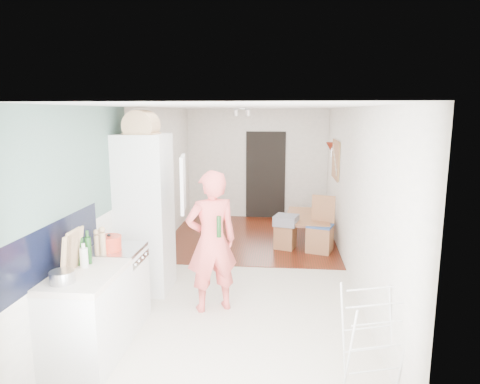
% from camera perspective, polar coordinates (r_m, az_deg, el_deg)
% --- Properties ---
extents(room_shell, '(3.20, 7.00, 2.50)m').
position_cam_1_polar(room_shell, '(6.39, 0.44, -0.03)').
color(room_shell, white).
rests_on(room_shell, ground).
extents(floor, '(3.20, 7.00, 0.01)m').
position_cam_1_polar(floor, '(6.74, 0.42, -10.54)').
color(floor, beige).
rests_on(floor, ground).
extents(wood_floor_overlay, '(3.20, 3.30, 0.01)m').
position_cam_1_polar(wood_floor_overlay, '(8.48, 1.56, -6.01)').
color(wood_floor_overlay, '#62170D').
rests_on(wood_floor_overlay, room_shell).
extents(sage_wall_panel, '(0.02, 3.00, 1.30)m').
position_cam_1_polar(sage_wall_panel, '(4.81, -21.11, 2.96)').
color(sage_wall_panel, slate).
rests_on(sage_wall_panel, room_shell).
extents(tile_splashback, '(0.02, 1.90, 0.50)m').
position_cam_1_polar(tile_splashback, '(4.47, -23.60, -6.94)').
color(tile_splashback, black).
rests_on(tile_splashback, room_shell).
extents(doorway_recess, '(0.90, 0.04, 2.00)m').
position_cam_1_polar(doorway_recess, '(9.85, 3.43, 2.24)').
color(doorway_recess, black).
rests_on(doorway_recess, room_shell).
extents(base_cabinet, '(0.60, 0.90, 0.86)m').
position_cam_1_polar(base_cabinet, '(4.61, -19.70, -15.78)').
color(base_cabinet, silver).
rests_on(base_cabinet, room_shell).
extents(worktop, '(0.62, 0.92, 0.06)m').
position_cam_1_polar(worktop, '(4.43, -20.07, -10.43)').
color(worktop, beige).
rests_on(worktop, room_shell).
extents(range_cooker, '(0.60, 0.60, 0.88)m').
position_cam_1_polar(range_cooker, '(5.23, -16.15, -12.22)').
color(range_cooker, silver).
rests_on(range_cooker, room_shell).
extents(cooker_top, '(0.60, 0.60, 0.04)m').
position_cam_1_polar(cooker_top, '(5.07, -16.42, -7.41)').
color(cooker_top, '#BEBDC0').
rests_on(cooker_top, room_shell).
extents(fridge_housing, '(0.66, 0.66, 2.15)m').
position_cam_1_polar(fridge_housing, '(5.93, -12.58, -2.86)').
color(fridge_housing, silver).
rests_on(fridge_housing, room_shell).
extents(fridge_door, '(0.14, 0.56, 0.70)m').
position_cam_1_polar(fridge_door, '(5.39, -7.61, 1.12)').
color(fridge_door, silver).
rests_on(fridge_door, room_shell).
extents(fridge_interior, '(0.02, 0.52, 0.66)m').
position_cam_1_polar(fridge_interior, '(5.75, -9.84, 1.65)').
color(fridge_interior, white).
rests_on(fridge_interior, room_shell).
extents(pinboard, '(0.03, 0.90, 0.70)m').
position_cam_1_polar(pinboard, '(8.27, 12.66, 4.24)').
color(pinboard, tan).
rests_on(pinboard, room_shell).
extents(pinboard_frame, '(0.00, 0.94, 0.74)m').
position_cam_1_polar(pinboard_frame, '(8.27, 12.56, 4.24)').
color(pinboard_frame, '#8F573E').
rests_on(pinboard_frame, room_shell).
extents(wall_sconce, '(0.18, 0.18, 0.16)m').
position_cam_1_polar(wall_sconce, '(8.89, 11.96, 5.99)').
color(wall_sconce, maroon).
rests_on(wall_sconce, room_shell).
extents(person, '(0.90, 0.77, 2.07)m').
position_cam_1_polar(person, '(5.21, -3.82, -4.94)').
color(person, '#F65F5B').
rests_on(person, floor).
extents(dining_table, '(0.79, 1.28, 0.43)m').
position_cam_1_polar(dining_table, '(8.26, 9.17, -5.08)').
color(dining_table, '#8F573E').
rests_on(dining_table, floor).
extents(dining_chair, '(0.52, 0.52, 0.98)m').
position_cam_1_polar(dining_chair, '(7.61, 10.66, -4.34)').
color(dining_chair, '#8F573E').
rests_on(dining_chair, floor).
extents(stool, '(0.42, 0.42, 0.44)m').
position_cam_1_polar(stool, '(7.78, 6.06, -5.94)').
color(stool, '#8F573E').
rests_on(stool, floor).
extents(grey_drape, '(0.48, 0.48, 0.18)m').
position_cam_1_polar(grey_drape, '(7.68, 6.17, -3.77)').
color(grey_drape, gray).
rests_on(grey_drape, stool).
extents(drying_rack, '(0.56, 0.53, 0.89)m').
position_cam_1_polar(drying_rack, '(4.14, 17.14, -18.54)').
color(drying_rack, silver).
rests_on(drying_rack, floor).
extents(bread_bin, '(0.47, 0.45, 0.22)m').
position_cam_1_polar(bread_bin, '(5.70, -13.00, 8.62)').
color(bread_bin, '#DDA782').
rests_on(bread_bin, fridge_housing).
extents(red_casserole, '(0.29, 0.29, 0.16)m').
position_cam_1_polar(red_casserole, '(4.98, -17.03, -6.56)').
color(red_casserole, red).
rests_on(red_casserole, cooker_top).
extents(steel_pan, '(0.26, 0.26, 0.11)m').
position_cam_1_polar(steel_pan, '(4.22, -22.62, -10.41)').
color(steel_pan, '#BEBDC0').
rests_on(steel_pan, worktop).
extents(held_bottle, '(0.05, 0.05, 0.25)m').
position_cam_1_polar(held_bottle, '(5.01, -2.84, -4.63)').
color(held_bottle, '#164017').
rests_on(held_bottle, person).
extents(bottle_a, '(0.07, 0.07, 0.28)m').
position_cam_1_polar(bottle_a, '(4.61, -19.58, -7.35)').
color(bottle_a, '#164017').
rests_on(bottle_a, worktop).
extents(bottle_b, '(0.08, 0.08, 0.29)m').
position_cam_1_polar(bottle_b, '(4.59, -20.50, -7.42)').
color(bottle_b, '#164017').
rests_on(bottle_b, worktop).
extents(bottle_c, '(0.10, 0.10, 0.20)m').
position_cam_1_polar(bottle_c, '(4.53, -20.09, -8.23)').
color(bottle_c, silver).
rests_on(bottle_c, worktop).
extents(pepper_mill_front, '(0.06, 0.06, 0.22)m').
position_cam_1_polar(pepper_mill_front, '(4.87, -18.54, -6.68)').
color(pepper_mill_front, '#DDA782').
rests_on(pepper_mill_front, worktop).
extents(pepper_mill_back, '(0.08, 0.08, 0.24)m').
position_cam_1_polar(pepper_mill_back, '(4.85, -17.85, -6.57)').
color(pepper_mill_back, '#DDA782').
rests_on(pepper_mill_back, worktop).
extents(chopping_boards, '(0.06, 0.31, 0.41)m').
position_cam_1_polar(chopping_boards, '(4.43, -21.49, -7.29)').
color(chopping_boards, '#DDA782').
rests_on(chopping_boards, worktop).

